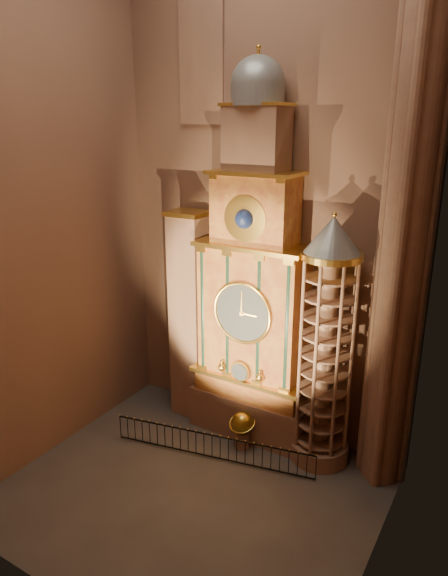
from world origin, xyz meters
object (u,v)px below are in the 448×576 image
Objects in this scene: iron_railing at (212,446)px; astronomical_clock at (253,298)px; portrait_tower at (190,316)px; stair_turret at (326,347)px; celestial_globe at (242,427)px.

astronomical_clock is at bearing 81.46° from iron_railing.
portrait_tower reaches higher than iron_railing.
astronomical_clock is 1.64× the size of portrait_tower.
stair_turret is (3.50, -0.26, -1.41)m from astronomical_clock.
celestial_globe is 1.65m from iron_railing.
stair_turret is at bearing 32.88° from iron_railing.
portrait_tower is (-3.40, 0.02, -1.53)m from astronomical_clock.
stair_turret is at bearing -2.33° from portrait_tower.
celestial_globe is at bearing -161.18° from stair_turret.
portrait_tower is at bearing 179.71° from astronomical_clock.
stair_turret reaches higher than portrait_tower.
celestial_globe is (3.67, -1.38, -4.10)m from portrait_tower.
iron_railing is (-0.69, -1.43, -0.42)m from celestial_globe.
astronomical_clock is at bearing 101.30° from celestial_globe.
astronomical_clock is 6.68m from iron_railing.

